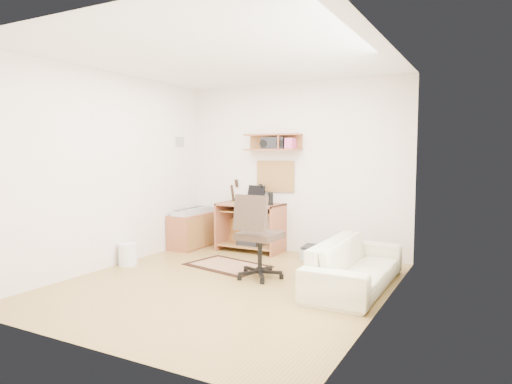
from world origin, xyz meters
The scene contains 22 objects.
floor centered at (0.00, 0.00, -0.01)m, with size 3.60×4.00×0.01m, color #A98646.
ceiling centered at (0.00, 0.00, 2.60)m, with size 3.60×4.00×0.01m, color white.
back_wall centered at (0.00, 2.00, 1.30)m, with size 3.60×0.01×2.60m, color white.
left_wall centered at (-1.80, 0.00, 1.30)m, with size 0.01×4.00×2.60m, color white.
right_wall centered at (1.80, 0.00, 1.30)m, with size 0.01×4.00×2.60m, color white.
wall_shelf centered at (-0.30, 1.88, 1.70)m, with size 0.90×0.25×0.26m, color #9F5838.
cork_board centered at (-0.30, 1.98, 1.17)m, with size 0.64×0.03×0.49m, color tan.
wall_photo centered at (-1.79, 1.50, 1.72)m, with size 0.02×0.20×0.15m, color #4C8CBF.
desk centered at (-0.61, 1.73, 0.38)m, with size 1.00×0.55×0.75m, color #9F5838, non-canonical shape.
laptop centered at (-0.61, 1.71, 0.89)m, with size 0.37×0.37×0.28m, color silver, non-canonical shape.
speaker centered at (-0.24, 1.68, 0.85)m, with size 0.09×0.09×0.19m, color black.
desk_lamp centered at (-0.43, 1.87, 0.90)m, with size 0.10×0.10×0.30m, color black, non-canonical shape.
pencil_cup centered at (-0.33, 1.83, 0.80)m, with size 0.06×0.06×0.09m, color #2C5186.
boombox centered at (-0.28, 1.87, 1.68)m, with size 0.38×0.17×0.19m, color black.
rug centered at (-0.43, 0.74, 0.01)m, with size 1.07×0.71×0.01m, color #CCB588.
task_chair centered at (0.24, 0.43, 0.53)m, with size 0.54×0.54×1.06m, color #362920, non-canonical shape.
cabinet centered at (-1.58, 1.55, 0.28)m, with size 0.40×0.90×0.55m, color #9F5838.
music_keyboard centered at (-1.58, 1.55, 0.59)m, with size 0.27×0.86×0.07m, color #B2B5BA.
guitar centered at (-1.01, 1.86, 0.56)m, with size 0.30×0.19×1.11m, color #AC7335, non-canonical shape.
waste_basket centered at (-1.65, 0.13, 0.15)m, with size 0.25×0.25×0.30m, color white.
printer centered at (0.54, 1.69, 0.09)m, with size 0.47×0.37×0.18m, color #A5A8AA.
sofa centered at (1.38, 0.60, 0.36)m, with size 1.83×0.54×0.72m, color beige.
Camera 1 is at (2.76, -4.42, 1.54)m, focal length 31.73 mm.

